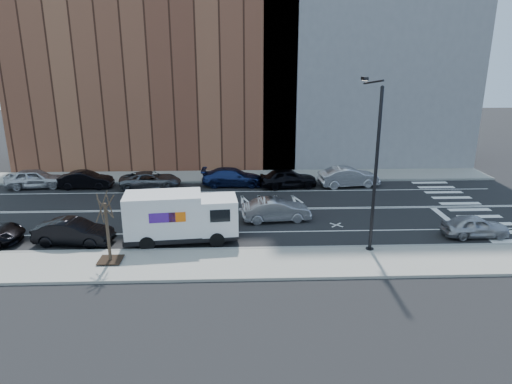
{
  "coord_description": "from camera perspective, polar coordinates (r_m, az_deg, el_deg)",
  "views": [
    {
      "loc": [
        -0.21,
        -30.45,
        10.62
      ],
      "look_at": [
        0.94,
        -0.41,
        1.4
      ],
      "focal_mm": 32.0,
      "sensor_mm": 36.0,
      "label": 1
    }
  ],
  "objects": [
    {
      "name": "far_parked_c",
      "position": [
        38.05,
        -13.06,
        1.46
      ],
      "size": [
        5.15,
        2.88,
        1.36
      ],
      "primitive_type": "imported",
      "rotation": [
        0.0,
        0.0,
        1.7
      ],
      "color": "#56595F",
      "rests_on": "ground"
    },
    {
      "name": "bldg_concrete",
      "position": [
        47.7,
        13.43,
        19.48
      ],
      "size": [
        20.0,
        10.0,
        26.0
      ],
      "primitive_type": "cube",
      "color": "slate",
      "rests_on": "ground"
    },
    {
      "name": "far_parked_e",
      "position": [
        37.35,
        4.04,
        1.75
      ],
      "size": [
        4.86,
        2.48,
        1.58
      ],
      "primitive_type": "imported",
      "rotation": [
        0.0,
        0.0,
        1.71
      ],
      "color": "black",
      "rests_on": "ground"
    },
    {
      "name": "near_parked_front",
      "position": [
        30.36,
        25.7,
        -3.86
      ],
      "size": [
        3.92,
        1.65,
        1.32
      ],
      "primitive_type": "imported",
      "rotation": [
        0.0,
        0.0,
        1.59
      ],
      "color": "#ADADB1",
      "rests_on": "ground"
    },
    {
      "name": "bldg_brick",
      "position": [
        46.7,
        -12.35,
        17.15
      ],
      "size": [
        26.0,
        10.0,
        22.0
      ],
      "primitive_type": "cube",
      "color": "brown",
      "rests_on": "ground"
    },
    {
      "name": "street_tree",
      "position": [
        24.83,
        -17.98,
        -5.5
      ],
      "size": [
        1.2,
        1.2,
        3.75
      ],
      "color": "black",
      "rests_on": "ground"
    },
    {
      "name": "far_parked_f",
      "position": [
        38.32,
        11.5,
        1.87
      ],
      "size": [
        5.09,
        2.33,
        1.62
      ],
      "primitive_type": "imported",
      "rotation": [
        0.0,
        0.0,
        1.7
      ],
      "color": "silver",
      "rests_on": "ground"
    },
    {
      "name": "curb_far",
      "position": [
        38.9,
        -1.8,
        1.33
      ],
      "size": [
        44.0,
        0.25,
        0.17
      ],
      "primitive_type": "cube",
      "color": "gray",
      "rests_on": "ground"
    },
    {
      "name": "sidewalk_near",
      "position": [
        24.08,
        -1.48,
        -8.92
      ],
      "size": [
        44.0,
        3.6,
        0.15
      ],
      "primitive_type": "cube",
      "color": "gray",
      "rests_on": "ground"
    },
    {
      "name": "driving_sedan",
      "position": [
        29.93,
        2.52,
        -2.25
      ],
      "size": [
        4.61,
        2.01,
        1.47
      ],
      "primitive_type": "imported",
      "rotation": [
        0.0,
        0.0,
        1.67
      ],
      "color": "#9F9EA3",
      "rests_on": "ground"
    },
    {
      "name": "streetlight",
      "position": [
        25.23,
        14.51,
        3.82
      ],
      "size": [
        0.44,
        4.02,
        9.34
      ],
      "color": "black",
      "rests_on": "ground"
    },
    {
      "name": "sidewalk_far",
      "position": [
        40.64,
        -1.82,
        2.01
      ],
      "size": [
        44.0,
        3.6,
        0.15
      ],
      "primitive_type": "cube",
      "color": "gray",
      "rests_on": "ground"
    },
    {
      "name": "road_markings",
      "position": [
        32.25,
        -1.69,
        -2.18
      ],
      "size": [
        40.0,
        8.6,
        0.01
      ],
      "primitive_type": null,
      "color": "white",
      "rests_on": "ground"
    },
    {
      "name": "near_parked_rear_a",
      "position": [
        28.31,
        -21.84,
        -4.68
      ],
      "size": [
        4.62,
        2.12,
        1.47
      ],
      "primitive_type": "imported",
      "rotation": [
        0.0,
        0.0,
        1.44
      ],
      "color": "black",
      "rests_on": "ground"
    },
    {
      "name": "ground",
      "position": [
        32.25,
        -1.69,
        -2.18
      ],
      "size": [
        120.0,
        120.0,
        0.0
      ],
      "primitive_type": "plane",
      "color": "black",
      "rests_on": "ground"
    },
    {
      "name": "far_parked_b",
      "position": [
        39.61,
        -20.48,
        1.45
      ],
      "size": [
        4.24,
        1.49,
        1.39
      ],
      "primitive_type": "imported",
      "rotation": [
        0.0,
        0.0,
        1.57
      ],
      "color": "black",
      "rests_on": "ground"
    },
    {
      "name": "crosswalk",
      "position": [
        36.09,
        24.63,
        -1.66
      ],
      "size": [
        3.0,
        14.0,
        0.01
      ],
      "primitive_type": null,
      "color": "white",
      "rests_on": "ground"
    },
    {
      "name": "far_parked_a",
      "position": [
        41.26,
        -25.83,
        1.53
      ],
      "size": [
        4.8,
        2.34,
        1.58
      ],
      "primitive_type": "imported",
      "rotation": [
        0.0,
        0.0,
        1.68
      ],
      "color": "#B8B9BD",
      "rests_on": "ground"
    },
    {
      "name": "curb_near",
      "position": [
        25.71,
        -1.54,
        -7.15
      ],
      "size": [
        44.0,
        0.25,
        0.17
      ],
      "primitive_type": "cube",
      "color": "gray",
      "rests_on": "ground"
    },
    {
      "name": "fedex_van",
      "position": [
        26.67,
        -9.45,
        -3.05
      ],
      "size": [
        6.68,
        2.84,
        2.97
      ],
      "rotation": [
        0.0,
        0.0,
        0.1
      ],
      "color": "black",
      "rests_on": "ground"
    },
    {
      "name": "far_parked_d",
      "position": [
        37.81,
        -2.94,
        1.88
      ],
      "size": [
        5.15,
        2.22,
        1.48
      ],
      "primitive_type": "imported",
      "rotation": [
        0.0,
        0.0,
        1.54
      ],
      "color": "navy",
      "rests_on": "ground"
    }
  ]
}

